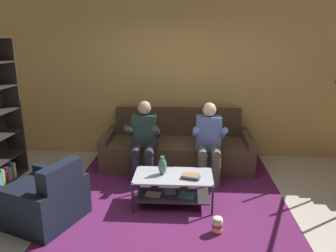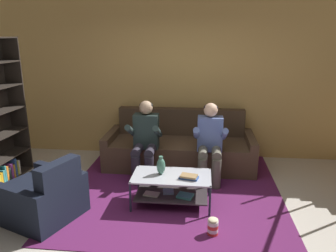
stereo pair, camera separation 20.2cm
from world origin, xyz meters
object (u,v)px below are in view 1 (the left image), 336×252
object	(u,v)px
armchair	(43,200)
popcorn_tub	(217,225)
couch	(177,148)
vase	(162,166)
person_seated_right	(209,139)
coffee_table	(173,185)
person_seated_left	(144,137)
book_stack	(191,176)

from	to	relation	value
armchair	popcorn_tub	bearing A→B (deg)	-4.38
couch	vase	xyz separation A→B (m)	(-0.15, -1.35, 0.23)
person_seated_right	coffee_table	distance (m)	1.03
person_seated_left	book_stack	xyz separation A→B (m)	(0.71, -0.88, -0.22)
book_stack	couch	bearing A→B (deg)	98.63
couch	popcorn_tub	bearing A→B (deg)	-75.57
popcorn_tub	person_seated_left	bearing A→B (deg)	124.87
person_seated_right	armchair	distance (m)	2.44
person_seated_left	armchair	world-z (taller)	person_seated_left
couch	coffee_table	xyz separation A→B (m)	(-0.01, -1.38, -0.03)
armchair	person_seated_left	bearing A→B (deg)	50.95
coffee_table	person_seated_left	bearing A→B (deg)	120.99
person_seated_right	book_stack	distance (m)	0.95
person_seated_left	book_stack	distance (m)	1.16
person_seated_left	armchair	distance (m)	1.71
person_seated_left	popcorn_tub	size ratio (longest dim) A/B	5.68
couch	person_seated_left	distance (m)	0.84
person_seated_left	popcorn_tub	xyz separation A→B (m)	(1.01, -1.45, -0.56)
person_seated_right	popcorn_tub	size ratio (longest dim) A/B	5.62
coffee_table	book_stack	distance (m)	0.29
book_stack	popcorn_tub	size ratio (longest dim) A/B	1.21
person_seated_left	book_stack	world-z (taller)	person_seated_left
popcorn_tub	vase	bearing A→B (deg)	134.81
person_seated_right	vase	xyz separation A→B (m)	(-0.64, -0.78, -0.13)
popcorn_tub	couch	bearing A→B (deg)	104.43
couch	coffee_table	distance (m)	1.38
couch	vase	distance (m)	1.38
person_seated_right	coffee_table	size ratio (longest dim) A/B	1.17
couch	person_seated_left	size ratio (longest dim) A/B	2.05
person_seated_left	popcorn_tub	distance (m)	1.86
person_seated_left	person_seated_right	bearing A→B (deg)	-0.07
coffee_table	vase	bearing A→B (deg)	167.53
couch	vase	bearing A→B (deg)	-96.36
book_stack	person_seated_right	bearing A→B (deg)	72.77
coffee_table	vase	size ratio (longest dim) A/B	4.12
book_stack	armchair	world-z (taller)	armchair
person_seated_left	coffee_table	bearing A→B (deg)	-59.01
couch	person_seated_right	xyz separation A→B (m)	(0.49, -0.57, 0.36)
couch	person_seated_left	world-z (taller)	person_seated_left
vase	armchair	distance (m)	1.51
coffee_table	armchair	size ratio (longest dim) A/B	0.94
couch	book_stack	world-z (taller)	couch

